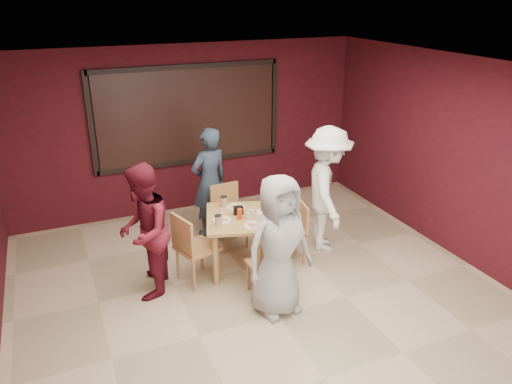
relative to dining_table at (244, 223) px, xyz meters
name	(u,v)px	position (x,y,z in m)	size (l,w,h in m)	color
floor	(277,315)	(-0.05, -1.17, -0.69)	(7.00, 7.00, 0.00)	tan
window_blinds	(189,116)	(-0.05, 2.28, 0.96)	(3.00, 0.02, 1.50)	black
dining_table	(244,223)	(0.00, 0.00, 0.00)	(1.26, 1.26, 0.94)	tan
chair_front	(268,263)	(0.01, -0.76, -0.21)	(0.43, 0.43, 0.85)	#A67C40
chair_back	(228,212)	(0.05, 0.77, -0.16)	(0.49, 0.49, 0.93)	#A67C40
chair_left	(192,245)	(-0.76, -0.07, -0.14)	(0.59, 0.59, 0.97)	#A67C40
chair_right	(294,229)	(0.72, -0.07, -0.20)	(0.48, 0.48, 0.87)	#A67C40
diner_front	(279,246)	(0.00, -1.05, 0.17)	(0.84, 0.55, 1.73)	#9D9D9D
diner_back	(210,182)	(-0.09, 1.19, 0.17)	(0.63, 0.41, 1.72)	#283647
diner_left	(144,232)	(-1.34, -0.06, 0.17)	(0.83, 0.65, 1.71)	maroon
diner_right	(327,189)	(1.33, 0.10, 0.23)	(1.19, 0.68, 1.84)	white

